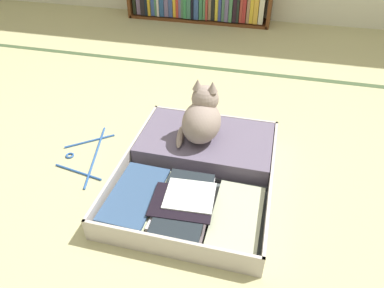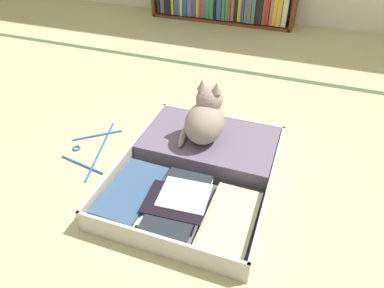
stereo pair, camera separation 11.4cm
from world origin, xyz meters
TOP-DOWN VIEW (x-y plane):
  - ground_plane at (0.00, 0.00)m, footprint 10.00×10.00m
  - tatami_border at (0.00, 1.24)m, footprint 4.80×0.05m
  - open_suitcase at (0.03, 0.13)m, footprint 0.65×0.82m
  - black_cat at (0.02, 0.27)m, footprint 0.22×0.24m
  - clothes_hanger at (-0.52, 0.12)m, footprint 0.29×0.45m

SIDE VIEW (x-z plane):
  - ground_plane at x=0.00m, z-range 0.00..0.00m
  - tatami_border at x=0.00m, z-range 0.00..0.00m
  - clothes_hanger at x=-0.52m, z-range 0.00..0.01m
  - open_suitcase at x=0.03m, z-range -0.01..0.10m
  - black_cat at x=0.02m, z-range 0.07..0.35m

